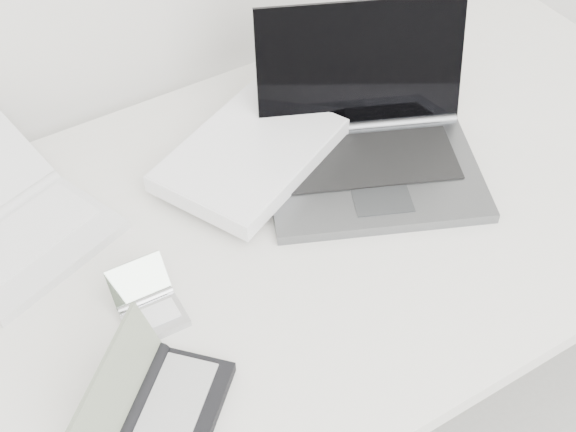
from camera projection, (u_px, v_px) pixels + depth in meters
desk at (291, 239)px, 1.31m from camera, size 1.60×0.80×0.73m
laptop_large at (317, 149)px, 1.34m from camera, size 0.58×0.47×0.24m
netbook_open_white at (12, 226)px, 1.24m from camera, size 0.34×0.37×0.10m
pda_silver at (150, 308)px, 1.14m from camera, size 0.09×0.11×0.06m
palmtop_charcoal at (158, 411)px, 1.02m from camera, size 0.24×0.23×0.11m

